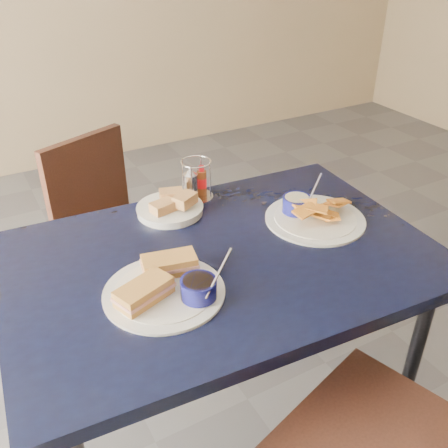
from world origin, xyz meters
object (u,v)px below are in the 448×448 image
plantain_plate (310,213)px  condiment_caddy (195,183)px  bread_basket (171,207)px  chair_far (112,218)px  sandwich_plate (167,285)px  dining_table (222,274)px

plantain_plate → condiment_caddy: size_ratio=2.29×
bread_basket → plantain_plate: bearing=-33.8°
plantain_plate → condiment_caddy: 0.39m
chair_far → plantain_plate: plantain_plate is taller
chair_far → sandwich_plate: 0.95m
plantain_plate → bread_basket: bearing=146.2°
bread_basket → condiment_caddy: condiment_caddy is taller
sandwich_plate → bread_basket: sandwich_plate is taller
dining_table → chair_far: (-0.08, 0.82, -0.21)m
bread_basket → condiment_caddy: (0.11, 0.05, 0.04)m
dining_table → condiment_caddy: condiment_caddy is taller
chair_far → bread_basket: size_ratio=3.92×
dining_table → condiment_caddy: (0.09, 0.34, 0.12)m
bread_basket → sandwich_plate: bearing=-115.3°
condiment_caddy → plantain_plate: bearing=-49.9°
dining_table → bread_basket: bearing=95.6°
chair_far → sandwich_plate: bearing=-97.3°
dining_table → chair_far: chair_far is taller
plantain_plate → condiment_caddy: (-0.25, 0.30, 0.04)m
dining_table → plantain_plate: 0.35m
plantain_plate → bread_basket: size_ratio=1.49×
sandwich_plate → bread_basket: bearing=64.7°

